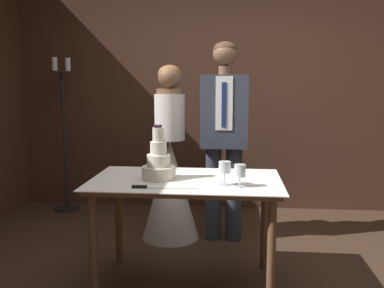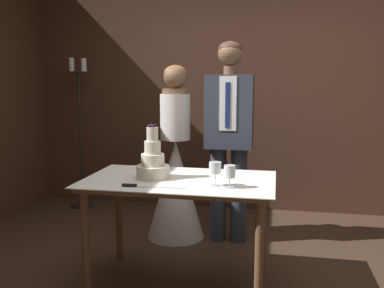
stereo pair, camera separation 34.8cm
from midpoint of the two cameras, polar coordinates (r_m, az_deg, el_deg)
name	(u,v)px [view 2 (the right image)]	position (r m, az deg, el deg)	size (l,w,h in m)	color
ground_plane	(210,284)	(3.32, 5.59, -18.18)	(40.00, 40.00, 0.00)	#422D21
wall_back	(238,83)	(4.99, 8.17, 8.10)	(5.05, 0.12, 2.93)	#472B1E
cake_table	(179,192)	(3.08, 1.55, -6.42)	(1.35, 0.81, 0.79)	brown
tiered_cake	(153,163)	(3.07, -2.03, -2.52)	(0.24, 0.24, 0.39)	silver
cake_knife	(141,186)	(2.83, -3.33, -5.66)	(0.43, 0.04, 0.02)	silver
wine_glass_near	(230,173)	(2.82, 8.58, -3.84)	(0.08, 0.08, 0.15)	silver
wine_glass_middle	(215,168)	(2.85, 6.60, -3.30)	(0.08, 0.08, 0.16)	silver
bride	(176,175)	(4.04, 0.26, -4.21)	(0.54, 0.54, 1.63)	white
groom	(229,130)	(3.90, 7.52, 1.81)	(0.43, 0.25, 1.83)	#333847
candle_stand	(80,137)	(5.12, -12.80, 0.93)	(0.28, 0.28, 1.74)	black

